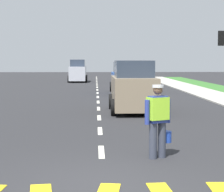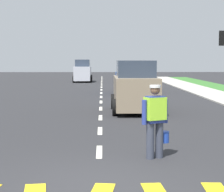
# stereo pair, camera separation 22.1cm
# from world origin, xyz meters

# --- Properties ---
(ground_plane) EXTENTS (96.00, 96.00, 0.00)m
(ground_plane) POSITION_xyz_m (0.00, 21.00, 0.00)
(ground_plane) COLOR #28282B
(lane_center_line) EXTENTS (0.14, 46.40, 0.01)m
(lane_center_line) POSITION_xyz_m (0.00, 25.20, 0.00)
(lane_center_line) COLOR silver
(lane_center_line) RESTS_ON ground
(road_worker) EXTENTS (0.67, 0.57, 1.67)m
(road_worker) POSITION_xyz_m (1.28, 2.04, 0.93)
(road_worker) COLOR #383D4C
(road_worker) RESTS_ON ground
(car_outgoing_far) EXTENTS (1.96, 4.17, 2.07)m
(car_outgoing_far) POSITION_xyz_m (1.85, 20.69, 0.96)
(car_outgoing_far) COLOR #1E4799
(car_outgoing_far) RESTS_ON ground
(car_outgoing_ahead) EXTENTS (2.01, 3.85, 2.20)m
(car_outgoing_ahead) POSITION_xyz_m (1.48, 10.46, 1.02)
(car_outgoing_ahead) COLOR gray
(car_outgoing_ahead) RESTS_ON ground
(car_oncoming_third) EXTENTS (1.87, 4.00, 2.25)m
(car_oncoming_third) POSITION_xyz_m (-1.92, 34.92, 1.05)
(car_oncoming_third) COLOR silver
(car_oncoming_third) RESTS_ON ground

